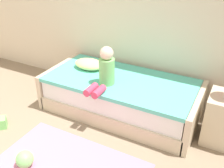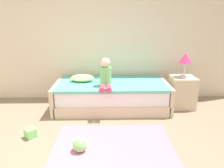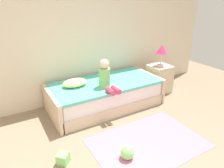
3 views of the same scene
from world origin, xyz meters
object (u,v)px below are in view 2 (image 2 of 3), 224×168
(bed, at_px, (112,95))
(table_lamp, at_px, (186,59))
(child_figure, at_px, (106,75))
(pillow, at_px, (82,78))
(nightstand, at_px, (182,92))
(toy_block, at_px, (31,133))
(toy_ball, at_px, (80,145))

(bed, bearing_deg, table_lamp, 0.02)
(child_figure, bearing_deg, pillow, 143.67)
(nightstand, xyz_separation_m, toy_block, (-2.54, -1.06, -0.23))
(bed, height_order, table_lamp, table_lamp)
(nightstand, distance_m, toy_block, 2.76)
(toy_ball, bearing_deg, toy_block, 155.44)
(bed, bearing_deg, child_figure, -115.90)
(nightstand, bearing_deg, pillow, 177.02)
(table_lamp, bearing_deg, toy_ball, -141.83)
(bed, relative_size, nightstand, 3.52)
(table_lamp, height_order, toy_ball, table_lamp)
(bed, xyz_separation_m, pillow, (-0.56, 0.10, 0.32))
(bed, distance_m, pillow, 0.65)
(bed, relative_size, child_figure, 4.14)
(bed, distance_m, nightstand, 1.35)
(nightstand, bearing_deg, toy_ball, -141.83)
(toy_ball, distance_m, toy_block, 0.83)
(pillow, bearing_deg, toy_ball, -85.41)
(child_figure, height_order, toy_ball, child_figure)
(child_figure, xyz_separation_m, toy_block, (-1.08, -0.83, -0.64))
(pillow, bearing_deg, nightstand, -2.98)
(bed, distance_m, child_figure, 0.52)
(bed, height_order, child_figure, child_figure)
(nightstand, height_order, toy_block, nightstand)
(pillow, bearing_deg, toy_block, -118.69)
(nightstand, height_order, pillow, pillow)
(toy_ball, relative_size, toy_block, 1.36)
(child_figure, distance_m, toy_block, 1.50)
(table_lamp, bearing_deg, child_figure, -171.09)
(toy_ball, bearing_deg, child_figure, 74.50)
(pillow, relative_size, toy_ball, 2.37)
(toy_ball, bearing_deg, pillow, 94.59)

